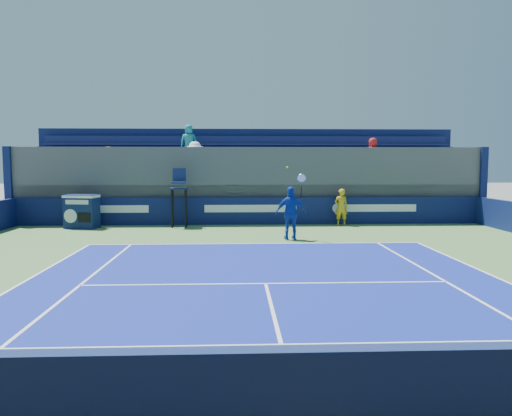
{
  "coord_description": "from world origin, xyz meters",
  "views": [
    {
      "loc": [
        -0.68,
        -4.55,
        2.73
      ],
      "look_at": [
        0.0,
        11.5,
        1.25
      ],
      "focal_mm": 35.0,
      "sensor_mm": 36.0,
      "label": 1
    }
  ],
  "objects_px": {
    "ball_person": "(341,207)",
    "umpire_chair": "(179,191)",
    "tennis_net": "(307,391)",
    "match_clock": "(82,211)",
    "tennis_player": "(291,213)"
  },
  "relations": [
    {
      "from": "match_clock",
      "to": "tennis_player",
      "type": "height_order",
      "value": "tennis_player"
    },
    {
      "from": "ball_person",
      "to": "umpire_chair",
      "type": "height_order",
      "value": "umpire_chair"
    },
    {
      "from": "tennis_net",
      "to": "umpire_chair",
      "type": "xyz_separation_m",
      "value": [
        -3.01,
        16.35,
        0.97
      ]
    },
    {
      "from": "match_clock",
      "to": "umpire_chair",
      "type": "xyz_separation_m",
      "value": [
        3.98,
        0.2,
        0.79
      ]
    },
    {
      "from": "match_clock",
      "to": "umpire_chair",
      "type": "height_order",
      "value": "umpire_chair"
    },
    {
      "from": "ball_person",
      "to": "tennis_net",
      "type": "xyz_separation_m",
      "value": [
        -3.88,
        -16.58,
        -0.25
      ]
    },
    {
      "from": "tennis_net",
      "to": "umpire_chair",
      "type": "relative_size",
      "value": 4.7
    },
    {
      "from": "ball_person",
      "to": "tennis_net",
      "type": "height_order",
      "value": "ball_person"
    },
    {
      "from": "tennis_net",
      "to": "ball_person",
      "type": "bearing_deg",
      "value": 76.84
    },
    {
      "from": "tennis_net",
      "to": "umpire_chair",
      "type": "height_order",
      "value": "umpire_chair"
    },
    {
      "from": "ball_person",
      "to": "umpire_chair",
      "type": "bearing_deg",
      "value": -0.46
    },
    {
      "from": "ball_person",
      "to": "umpire_chair",
      "type": "distance_m",
      "value": 6.93
    },
    {
      "from": "tennis_player",
      "to": "umpire_chair",
      "type": "bearing_deg",
      "value": 140.37
    },
    {
      "from": "tennis_net",
      "to": "tennis_player",
      "type": "height_order",
      "value": "tennis_player"
    },
    {
      "from": "tennis_net",
      "to": "tennis_player",
      "type": "bearing_deg",
      "value": 84.24
    }
  ]
}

